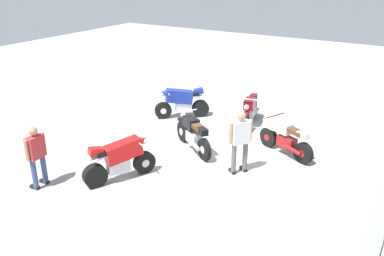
% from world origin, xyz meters
% --- Properties ---
extents(ground_plane, '(40.00, 40.00, 0.00)m').
position_xyz_m(ground_plane, '(0.00, 0.00, 0.00)').
color(ground_plane, '#9E9E99').
extents(motorcycle_cream_vintage, '(1.03, 1.84, 1.07)m').
position_xyz_m(motorcycle_cream_vintage, '(-0.81, 1.69, 0.49)').
color(motorcycle_cream_vintage, black).
rests_on(motorcycle_cream_vintage, ground).
extents(motorcycle_red_sportbike, '(1.84, 1.06, 1.14)m').
position_xyz_m(motorcycle_red_sportbike, '(2.80, -1.40, 0.59)').
color(motorcycle_red_sportbike, black).
rests_on(motorcycle_red_sportbike, ground).
extents(motorcycle_maroon_cruiser, '(2.06, 0.75, 1.09)m').
position_xyz_m(motorcycle_maroon_cruiser, '(-2.43, -0.14, 0.52)').
color(motorcycle_maroon_cruiser, black).
rests_on(motorcycle_maroon_cruiser, ground).
extents(motorcycle_black_cruiser, '(1.23, 1.82, 1.09)m').
position_xyz_m(motorcycle_black_cruiser, '(0.33, -0.73, 0.52)').
color(motorcycle_black_cruiser, black).
rests_on(motorcycle_black_cruiser, ground).
extents(motorcycle_blue_sportbike, '(1.42, 1.60, 1.14)m').
position_xyz_m(motorcycle_blue_sportbike, '(-1.80, -2.52, 0.59)').
color(motorcycle_blue_sportbike, black).
rests_on(motorcycle_blue_sportbike, ground).
extents(person_in_red_shirt, '(0.63, 0.34, 1.60)m').
position_xyz_m(person_in_red_shirt, '(4.12, -2.87, 0.90)').
color(person_in_red_shirt, '#384772').
rests_on(person_in_red_shirt, ground).
extents(person_in_white_shirt, '(0.59, 0.51, 1.72)m').
position_xyz_m(person_in_white_shirt, '(0.89, 1.03, 0.99)').
color(person_in_white_shirt, '#59595B').
rests_on(person_in_white_shirt, ground).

